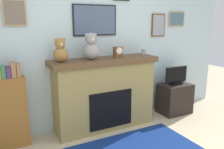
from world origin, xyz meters
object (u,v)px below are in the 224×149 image
Objects in this scene: teddy_bear_grey at (60,51)px; mantel_clock at (118,52)px; candle_jar at (144,52)px; television at (176,76)px; tv_stand at (175,98)px; teddy_bear_brown at (91,48)px; bookshelf at (9,110)px; fireplace at (105,93)px.

mantel_clock is at bearing -0.07° from teddy_bear_grey.
candle_jar is at bearing 0.19° from mantel_clock.
candle_jar is (-0.69, 0.06, 0.47)m from television.
teddy_bear_brown is (-1.62, 0.06, 1.02)m from tv_stand.
bookshelf reaches higher than television.
teddy_bear_grey reaches higher than tv_stand.
fireplace is at bearing 175.05° from mantel_clock.
fireplace is at bearing 4.62° from teddy_bear_brown.
teddy_bear_brown is at bearing -179.97° from candle_jar.
bookshelf is at bearing 177.92° from television.
television is at bearing -90.00° from tv_stand.
teddy_bear_grey is (0.72, -0.04, 0.73)m from bookshelf.
mantel_clock is (-0.48, -0.00, 0.03)m from candle_jar.
mantel_clock is 0.46m from teddy_bear_brown.
tv_stand is at bearing -2.02° from teddy_bear_brown.
tv_stand is 2.30m from teddy_bear_grey.
candle_jar reaches higher than fireplace.
television is 2.15m from teddy_bear_grey.
fireplace is 1.44× the size of bookshelf.
mantel_clock reaches higher than bookshelf.
teddy_bear_brown reaches higher than television.
tv_stand is (2.79, -0.10, -0.26)m from bookshelf.
fireplace is 0.98m from teddy_bear_grey.
teddy_bear_brown reaches higher than tv_stand.
candle_jar is 0.94m from teddy_bear_brown.
teddy_bear_grey reaches higher than candle_jar.
candle_jar reaches higher than bookshelf.
teddy_bear_brown is (-0.23, -0.02, 0.73)m from fireplace.
bookshelf is 2.19m from candle_jar.
television is 1.73m from teddy_bear_brown.
teddy_bear_grey is at bearing -179.98° from candle_jar.
fireplace is at bearing 176.86° from television.
tv_stand is 5.47× the size of candle_jar.
bookshelf is 7.09× the size of mantel_clock.
teddy_bear_brown is (-0.45, 0.00, 0.09)m from mantel_clock.
bookshelf reaches higher than fireplace.
candle_jar is at bearing 175.13° from television.
mantel_clock reaches higher than fireplace.
mantel_clock reaches higher than tv_stand.
television is at bearing -1.62° from teddy_bear_grey.
fireplace is at bearing 178.56° from candle_jar.
television is at bearing -2.08° from bookshelf.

